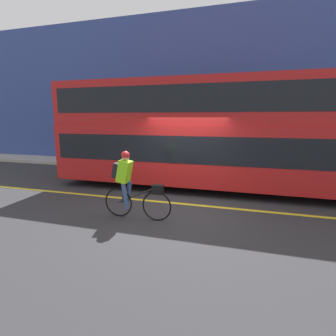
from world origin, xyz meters
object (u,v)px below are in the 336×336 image
(bus, at_px, (201,130))
(street_sign_post, at_px, (280,138))
(cyclist_on_bike, at_px, (130,183))
(trash_bin, at_px, (263,161))

(bus, xyz_separation_m, street_sign_post, (2.93, 3.19, -0.45))
(cyclist_on_bike, bearing_deg, bus, 70.58)
(bus, height_order, cyclist_on_bike, bus)
(cyclist_on_bike, height_order, trash_bin, cyclist_on_bike)
(cyclist_on_bike, bearing_deg, trash_bin, 62.12)
(bus, xyz_separation_m, cyclist_on_bike, (-1.19, -3.36, -1.16))
(cyclist_on_bike, distance_m, street_sign_post, 7.77)
(bus, relative_size, trash_bin, 12.47)
(trash_bin, xyz_separation_m, street_sign_post, (0.64, -0.01, 1.07))
(bus, distance_m, trash_bin, 4.22)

